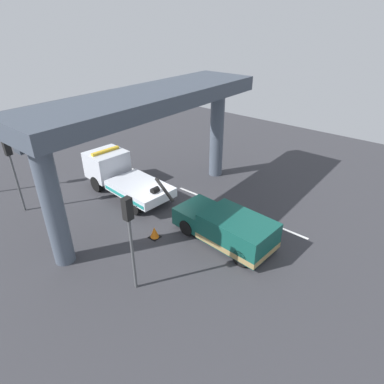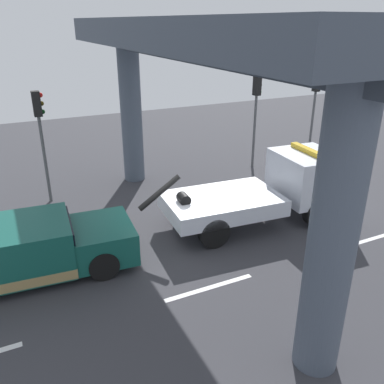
% 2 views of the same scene
% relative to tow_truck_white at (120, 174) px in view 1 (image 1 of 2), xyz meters
% --- Properties ---
extents(ground_plane, '(60.00, 40.00, 0.10)m').
position_rel_tow_truck_white_xyz_m(ground_plane, '(-3.90, 0.06, -1.25)').
color(ground_plane, '#38383D').
extents(lane_stripe_west, '(2.60, 0.16, 0.01)m').
position_rel_tow_truck_white_xyz_m(lane_stripe_west, '(-9.90, -2.68, -1.20)').
color(lane_stripe_west, silver).
rests_on(lane_stripe_west, ground).
extents(lane_stripe_mid, '(2.60, 0.16, 0.01)m').
position_rel_tow_truck_white_xyz_m(lane_stripe_mid, '(-3.90, -2.68, -1.20)').
color(lane_stripe_mid, silver).
rests_on(lane_stripe_mid, ground).
extents(lane_stripe_east, '(2.60, 0.16, 0.01)m').
position_rel_tow_truck_white_xyz_m(lane_stripe_east, '(2.10, -2.68, -1.20)').
color(lane_stripe_east, silver).
rests_on(lane_stripe_east, ground).
extents(tow_truck_white, '(7.32, 2.83, 2.46)m').
position_rel_tow_truck_white_xyz_m(tow_truck_white, '(0.00, 0.00, 0.00)').
color(tow_truck_white, silver).
rests_on(tow_truck_white, ground).
extents(towed_van_green, '(5.34, 2.56, 1.58)m').
position_rel_tow_truck_white_xyz_m(towed_van_green, '(-8.10, 0.06, -0.42)').
color(towed_van_green, '#145147').
rests_on(towed_van_green, ground).
extents(overpass_structure, '(3.60, 13.85, 6.69)m').
position_rel_tow_truck_white_xyz_m(overpass_structure, '(-3.11, 0.06, 4.44)').
color(overpass_structure, '#4C5666').
rests_on(overpass_structure, ground).
extents(traffic_light_near, '(0.39, 0.32, 4.29)m').
position_rel_tow_truck_white_xyz_m(traffic_light_near, '(-6.88, 5.05, 1.93)').
color(traffic_light_near, '#515456').
rests_on(traffic_light_near, ground).
extents(traffic_light_far, '(0.39, 0.32, 4.35)m').
position_rel_tow_truck_white_xyz_m(traffic_light_far, '(2.62, 5.05, 1.97)').
color(traffic_light_far, '#515456').
rests_on(traffic_light_far, ground).
extents(traffic_cone_orange, '(0.51, 0.51, 0.61)m').
position_rel_tow_truck_white_xyz_m(traffic_cone_orange, '(-5.07, 2.14, -0.91)').
color(traffic_cone_orange, orange).
rests_on(traffic_cone_orange, ground).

